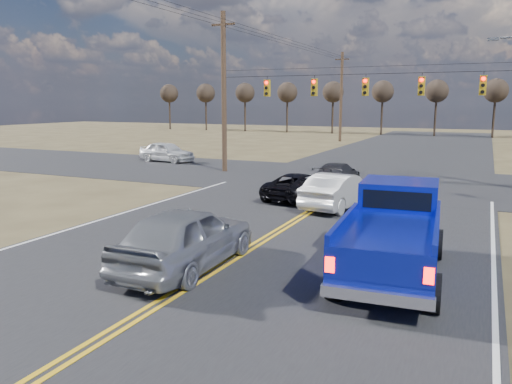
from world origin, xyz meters
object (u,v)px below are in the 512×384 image
at_px(pickup_truck, 393,233).
at_px(cross_car_west, 167,152).
at_px(black_suv, 300,186).
at_px(white_car_queue, 338,191).
at_px(silver_suv, 186,237).
at_px(dgrey_car_queue, 337,174).

height_order(pickup_truck, cross_car_west, pickup_truck).
relative_size(black_suv, white_car_queue, 0.97).
bearing_deg(pickup_truck, black_suv, 118.98).
distance_m(pickup_truck, black_suv, 10.40).
bearing_deg(silver_suv, white_car_queue, -101.27).
bearing_deg(pickup_truck, dgrey_car_queue, 107.35).
bearing_deg(white_car_queue, black_suv, -19.22).
xyz_separation_m(pickup_truck, dgrey_car_queue, (-5.15, 13.09, -0.48)).
relative_size(black_suv, cross_car_west, 0.99).
bearing_deg(silver_suv, pickup_truck, -162.15).
distance_m(pickup_truck, silver_suv, 5.47).
bearing_deg(cross_car_west, white_car_queue, -115.61).
bearing_deg(dgrey_car_queue, silver_suv, 88.46).
bearing_deg(silver_suv, dgrey_car_queue, -91.62).
height_order(dgrey_car_queue, cross_car_west, cross_car_west).
bearing_deg(black_suv, cross_car_west, -26.50).
distance_m(pickup_truck, white_car_queue, 8.39).
xyz_separation_m(pickup_truck, cross_car_west, (-19.87, 18.46, -0.35)).
relative_size(silver_suv, cross_car_west, 1.14).
distance_m(black_suv, dgrey_car_queue, 4.42).
bearing_deg(black_suv, white_car_queue, 160.40).
bearing_deg(dgrey_car_queue, white_car_queue, 104.68).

